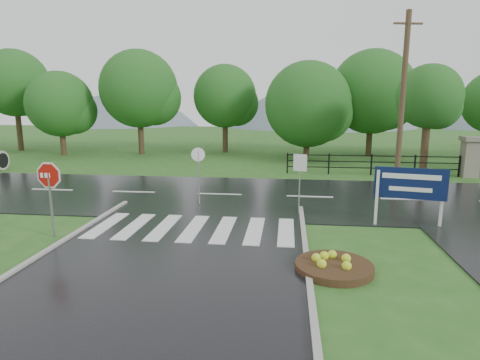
# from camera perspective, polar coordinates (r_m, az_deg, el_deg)

# --- Properties ---
(ground) EXTENTS (120.00, 120.00, 0.00)m
(ground) POSITION_cam_1_polar(r_m,az_deg,el_deg) (8.87, -14.37, -16.94)
(ground) COLOR #2A5C1E
(ground) RESTS_ON ground
(main_road) EXTENTS (90.00, 8.00, 0.04)m
(main_road) POSITION_cam_1_polar(r_m,az_deg,el_deg) (18.00, -2.94, -2.16)
(main_road) COLOR black
(main_road) RESTS_ON ground
(crosswalk) EXTENTS (6.50, 2.80, 0.02)m
(crosswalk) POSITION_cam_1_polar(r_m,az_deg,el_deg) (13.26, -6.60, -6.81)
(crosswalk) COLOR silver
(crosswalk) RESTS_ON ground
(pillar_west) EXTENTS (1.00, 1.00, 2.24)m
(pillar_west) POSITION_cam_1_polar(r_m,az_deg,el_deg) (25.50, 29.90, 2.98)
(pillar_west) COLOR gray
(pillar_west) RESTS_ON ground
(fence_west) EXTENTS (9.58, 0.08, 1.20)m
(fence_west) POSITION_cam_1_polar(r_m,az_deg,el_deg) (23.99, 18.19, 2.39)
(fence_west) COLOR black
(fence_west) RESTS_ON ground
(hills) EXTENTS (102.00, 48.00, 48.00)m
(hills) POSITION_cam_1_polar(r_m,az_deg,el_deg) (74.89, 6.95, -4.23)
(hills) COLOR slate
(hills) RESTS_ON ground
(treeline) EXTENTS (83.20, 5.20, 10.00)m
(treeline) POSITION_cam_1_polar(r_m,az_deg,el_deg) (31.60, 3.13, 3.57)
(treeline) COLOR #1D5B1C
(treeline) RESTS_ON ground
(stop_sign) EXTENTS (1.11, 0.15, 2.50)m
(stop_sign) POSITION_cam_1_polar(r_m,az_deg,el_deg) (13.38, -25.51, -0.20)
(stop_sign) COLOR #939399
(stop_sign) RESTS_ON ground
(estate_billboard) EXTENTS (2.24, 0.52, 1.99)m
(estate_billboard) POSITION_cam_1_polar(r_m,az_deg,el_deg) (14.35, 23.05, -0.85)
(estate_billboard) COLOR silver
(estate_billboard) RESTS_ON ground
(flower_bed) EXTENTS (1.92, 1.92, 0.38)m
(flower_bed) POSITION_cam_1_polar(r_m,az_deg,el_deg) (10.37, 13.21, -11.75)
(flower_bed) COLOR #332111
(flower_bed) RESTS_ON ground
(reg_sign_small) EXTENTS (0.48, 0.19, 2.27)m
(reg_sign_small) POSITION_cam_1_polar(r_m,az_deg,el_deg) (14.66, 8.51, 1.05)
(reg_sign_small) COLOR #939399
(reg_sign_small) RESTS_ON ground
(reg_sign_round) EXTENTS (0.53, 0.16, 2.34)m
(reg_sign_round) POSITION_cam_1_polar(r_m,az_deg,el_deg) (16.02, -5.93, 1.51)
(reg_sign_round) COLOR #939399
(reg_sign_round) RESTS_ON ground
(utility_pole_east) EXTENTS (1.55, 0.40, 8.78)m
(utility_pole_east) POSITION_cam_1_polar(r_m,az_deg,el_deg) (23.56, 22.14, 11.12)
(utility_pole_east) COLOR #473523
(utility_pole_east) RESTS_ON ground
(entrance_tree_left) EXTENTS (3.70, 3.70, 6.27)m
(entrance_tree_left) POSITION_cam_1_polar(r_m,az_deg,el_deg) (26.05, 25.31, 10.62)
(entrance_tree_left) COLOR #3D2B1C
(entrance_tree_left) RESTS_ON ground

